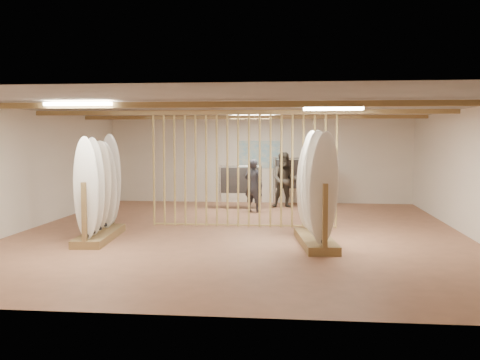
# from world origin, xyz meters

# --- Properties ---
(floor) EXTENTS (12.00, 12.00, 0.00)m
(floor) POSITION_xyz_m (0.00, 0.00, 0.00)
(floor) COLOR #A97152
(floor) RESTS_ON ground
(ceiling) EXTENTS (12.00, 12.00, 0.00)m
(ceiling) POSITION_xyz_m (0.00, 0.00, 2.80)
(ceiling) COLOR gray
(ceiling) RESTS_ON ground
(wall_back) EXTENTS (12.00, 0.00, 12.00)m
(wall_back) POSITION_xyz_m (0.00, 6.00, 1.40)
(wall_back) COLOR white
(wall_back) RESTS_ON ground
(wall_front) EXTENTS (12.00, 0.00, 12.00)m
(wall_front) POSITION_xyz_m (0.00, -6.00, 1.40)
(wall_front) COLOR white
(wall_front) RESTS_ON ground
(wall_left) EXTENTS (0.00, 12.00, 12.00)m
(wall_left) POSITION_xyz_m (-5.00, 0.00, 1.40)
(wall_left) COLOR white
(wall_left) RESTS_ON ground
(wall_right) EXTENTS (0.00, 12.00, 12.00)m
(wall_right) POSITION_xyz_m (5.00, 0.00, 1.40)
(wall_right) COLOR white
(wall_right) RESTS_ON ground
(ceiling_slats) EXTENTS (9.50, 6.12, 0.10)m
(ceiling_slats) POSITION_xyz_m (0.00, 0.00, 2.72)
(ceiling_slats) COLOR olive
(ceiling_slats) RESTS_ON ground
(light_panels) EXTENTS (1.20, 0.35, 0.06)m
(light_panels) POSITION_xyz_m (0.00, 0.00, 2.74)
(light_panels) COLOR white
(light_panels) RESTS_ON ground
(bamboo_partition) EXTENTS (4.45, 0.05, 2.78)m
(bamboo_partition) POSITION_xyz_m (0.00, 0.80, 1.40)
(bamboo_partition) COLOR tan
(bamboo_partition) RESTS_ON ground
(poster) EXTENTS (1.40, 0.03, 0.90)m
(poster) POSITION_xyz_m (0.00, 5.98, 1.60)
(poster) COLOR #368FC0
(poster) RESTS_ON ground
(rack_left) EXTENTS (0.79, 2.32, 2.17)m
(rack_left) POSITION_xyz_m (-2.87, -1.15, 0.74)
(rack_left) COLOR olive
(rack_left) RESTS_ON floor
(rack_right) EXTENTS (0.89, 2.38, 2.21)m
(rack_right) POSITION_xyz_m (1.66, -1.27, 0.75)
(rack_right) COLOR olive
(rack_right) RESTS_ON floor
(clothing_rack_a) EXTENTS (1.25, 0.33, 1.34)m
(clothing_rack_a) POSITION_xyz_m (-0.43, 4.23, 0.87)
(clothing_rack_a) COLOR silver
(clothing_rack_a) RESTS_ON floor
(clothing_rack_b) EXTENTS (1.45, 0.57, 1.56)m
(clothing_rack_b) POSITION_xyz_m (1.28, 5.14, 1.02)
(clothing_rack_b) COLOR silver
(clothing_rack_b) RESTS_ON floor
(shopper_a) EXTENTS (0.75, 0.63, 1.74)m
(shopper_a) POSITION_xyz_m (0.01, 3.55, 0.87)
(shopper_a) COLOR #282931
(shopper_a) RESTS_ON floor
(shopper_b) EXTENTS (0.95, 0.75, 1.93)m
(shopper_b) POSITION_xyz_m (0.89, 4.69, 0.97)
(shopper_b) COLOR #36312A
(shopper_b) RESTS_ON floor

